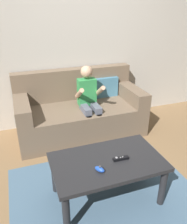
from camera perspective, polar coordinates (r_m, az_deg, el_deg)
The scene contains 8 objects.
ground_plane at distance 2.35m, azimuth 8.28°, elevation -19.50°, with size 9.73×9.73×0.00m, color olive.
wall_back at distance 3.28m, azimuth -4.58°, elevation 18.43°, with size 4.87×0.05×2.50m, color beige.
couch at distance 3.16m, azimuth -3.42°, elevation 0.13°, with size 1.67×0.80×0.83m.
person_seated_on_couch at distance 2.92m, azimuth -1.16°, elevation 3.25°, with size 0.32×0.40×0.95m.
coffee_table at distance 2.06m, azimuth 3.46°, elevation -13.33°, with size 0.96×0.57×0.42m.
area_rug at distance 2.30m, azimuth 3.21°, elevation -20.22°, with size 1.74×1.40×0.01m, color slate.
game_remote_black_near_edge at distance 2.03m, azimuth 6.76°, elevation -11.38°, with size 0.14×0.04×0.03m.
nunchuk_blue at distance 1.89m, azimuth 1.57°, elevation -14.10°, with size 0.09×0.10×0.05m.
Camera 1 is at (-0.85, -1.44, 1.65)m, focal length 36.62 mm.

